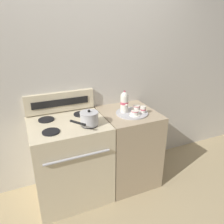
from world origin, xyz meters
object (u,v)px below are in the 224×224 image
object	(u,v)px
stove	(71,160)
serving_tray	(132,113)
creamer_jug	(143,109)
teacup_left	(135,113)
teapot	(124,102)
teacup_right	(136,108)
saucepan	(89,118)

from	to	relation	value
stove	serving_tray	bearing A→B (deg)	-4.14
serving_tray	creamer_jug	world-z (taller)	creamer_jug
teacup_left	creamer_jug	bearing A→B (deg)	12.54
serving_tray	teapot	bearing A→B (deg)	143.65
serving_tray	teacup_left	xyz separation A→B (m)	(-0.01, -0.08, 0.03)
teacup_right	stove	bearing A→B (deg)	179.85
creamer_jug	stove	bearing A→B (deg)	172.83
teacup_right	creamer_jug	xyz separation A→B (m)	(0.02, -0.10, 0.01)
stove	teacup_left	bearing A→B (deg)	-10.46
saucepan	creamer_jug	distance (m)	0.64
teapot	teacup_left	distance (m)	0.17
teacup_left	stove	bearing A→B (deg)	169.54
serving_tray	teapot	world-z (taller)	teapot
teacup_left	creamer_jug	distance (m)	0.12
serving_tray	teapot	distance (m)	0.15
stove	teacup_right	bearing A→B (deg)	-0.15
serving_tray	creamer_jug	xyz separation A→B (m)	(0.11, -0.05, 0.04)
saucepan	teapot	xyz separation A→B (m)	(0.45, 0.15, 0.05)
creamer_jug	saucepan	bearing A→B (deg)	-175.79
teapot	teacup_right	world-z (taller)	teapot
stove	teapot	bearing A→B (deg)	0.05
saucepan	teacup_right	size ratio (longest dim) A/B	2.40
saucepan	serving_tray	distance (m)	0.54
teacup_left	creamer_jug	size ratio (longest dim) A/B	1.62
teapot	teacup_right	bearing A→B (deg)	-0.98
teacup_left	serving_tray	bearing A→B (deg)	83.26
serving_tray	teacup_left	size ratio (longest dim) A/B	2.94
teapot	creamer_jug	size ratio (longest dim) A/B	3.33
saucepan	creamer_jug	size ratio (longest dim) A/B	3.90
serving_tray	teacup_right	bearing A→B (deg)	30.17
stove	teacup_right	size ratio (longest dim) A/B	7.54
stove	serving_tray	distance (m)	0.84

